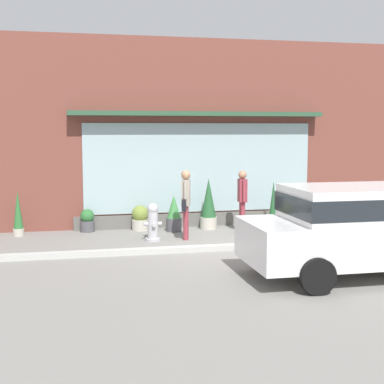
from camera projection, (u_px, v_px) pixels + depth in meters
ground_plane at (227, 248)px, 12.64m from camera, size 60.00×60.00×0.00m
curb_strip at (229, 247)px, 12.44m from camera, size 14.00×0.24×0.12m
storefront at (196, 135)px, 15.45m from camera, size 14.00×0.81×5.13m
fire_hydrant at (153, 222)px, 13.41m from camera, size 0.43×0.40×0.91m
pedestrian_with_handbag at (186, 199)px, 13.51m from camera, size 0.33×0.67×1.69m
pedestrian_passerby at (242, 197)px, 14.51m from camera, size 0.22×0.46×1.61m
parked_car_white at (364, 226)px, 10.14m from camera, size 4.54×2.06×1.65m
potted_plant_by_entrance at (174, 214)px, 14.66m from camera, size 0.40×0.40×0.96m
potted_plant_window_left at (18, 214)px, 14.00m from camera, size 0.27×0.27×1.15m
potted_plant_trailing_edge at (87, 221)px, 14.61m from camera, size 0.38×0.38×0.60m
potted_plant_corner_tall at (273, 205)px, 15.24m from camera, size 0.27×0.27×1.27m
potted_plant_window_center at (140, 218)px, 14.84m from camera, size 0.46×0.46×0.66m
potted_plant_doorstep at (209, 205)px, 14.97m from camera, size 0.45×0.45×1.37m
potted_plant_low_front at (297, 207)px, 15.84m from camera, size 0.48×0.48×0.82m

